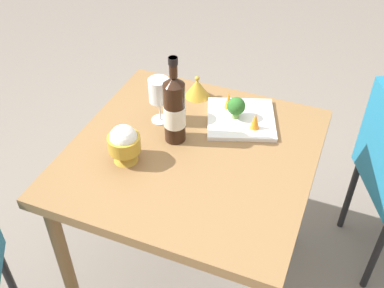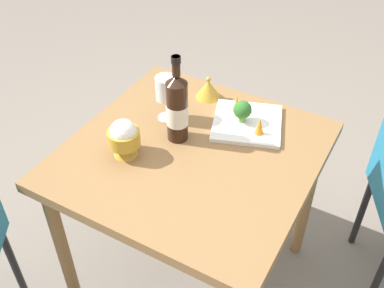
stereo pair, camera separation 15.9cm
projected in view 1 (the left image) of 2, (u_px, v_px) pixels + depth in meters
name	position (u px, v px, depth m)	size (l,w,h in m)	color
ground_plane	(192.00, 274.00, 2.09)	(8.00, 8.00, 0.00)	gray
dining_table	(192.00, 170.00, 1.68)	(0.84, 0.84, 0.74)	olive
wine_bottle	(174.00, 109.00, 1.58)	(0.08, 0.08, 0.33)	black
wine_glass	(159.00, 92.00, 1.67)	(0.08, 0.08, 0.18)	white
rice_bowl	(124.00, 143.00, 1.53)	(0.11, 0.11, 0.14)	gold
rice_bowl_lid	(197.00, 88.00, 1.85)	(0.10, 0.10, 0.09)	gold
serving_plate	(241.00, 119.00, 1.74)	(0.32, 0.32, 0.02)	white
broccoli_floret	(236.00, 107.00, 1.70)	(0.07, 0.07, 0.09)	#729E4C
carrot_garnish_left	(228.00, 100.00, 1.76)	(0.03, 0.03, 0.07)	orange
carrot_garnish_right	(255.00, 121.00, 1.67)	(0.03, 0.03, 0.06)	orange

